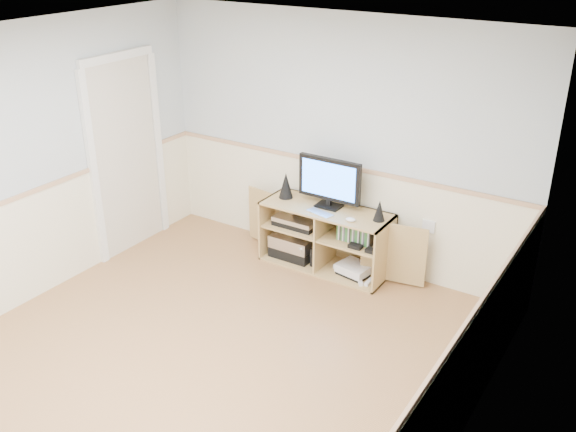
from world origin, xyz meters
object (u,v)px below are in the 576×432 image
object	(u,v)px
monitor	(329,181)
game_consoles	(354,269)
media_cabinet	(328,235)
keyboard	(320,213)

from	to	relation	value
monitor	game_consoles	world-z (taller)	monitor
media_cabinet	game_consoles	bearing A→B (deg)	-11.68
keyboard	game_consoles	size ratio (longest dim) A/B	0.60
media_cabinet	keyboard	bearing A→B (deg)	-88.18
media_cabinet	keyboard	size ratio (longest dim) A/B	7.51
keyboard	media_cabinet	bearing A→B (deg)	105.53
game_consoles	monitor	bearing A→B (deg)	169.82
game_consoles	keyboard	bearing A→B (deg)	-159.02
monitor	game_consoles	size ratio (longest dim) A/B	1.45
media_cabinet	keyboard	world-z (taller)	keyboard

